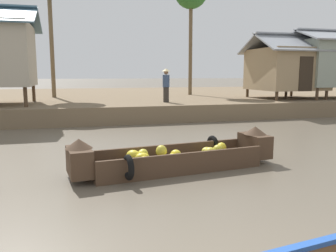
{
  "coord_description": "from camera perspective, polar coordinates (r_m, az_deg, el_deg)",
  "views": [
    {
      "loc": [
        -1.62,
        -2.4,
        2.19
      ],
      "look_at": [
        0.67,
        6.03,
        0.86
      ],
      "focal_mm": 36.75,
      "sensor_mm": 36.0,
      "label": 1
    }
  ],
  "objects": [
    {
      "name": "ground_plane",
      "position": [
        12.7,
        -7.65,
        -1.35
      ],
      "size": [
        300.0,
        300.0,
        0.0
      ],
      "primitive_type": "plane",
      "color": "#665B4C"
    },
    {
      "name": "riverbank_strip",
      "position": [
        24.67,
        -11.44,
        4.31
      ],
      "size": [
        160.0,
        20.0,
        0.79
      ],
      "primitive_type": "cube",
      "color": "#756047",
      "rests_on": "ground"
    },
    {
      "name": "stilt_house_mid_right",
      "position": [
        22.38,
        25.51,
        9.47
      ],
      "size": [
        5.06,
        3.7,
        3.9
      ],
      "color": "#4C3826",
      "rests_on": "riverbank_strip"
    },
    {
      "name": "stilt_house_mid_left",
      "position": [
        20.99,
        18.99,
        9.06
      ],
      "size": [
        4.18,
        4.05,
        3.67
      ],
      "color": "#4C3826",
      "rests_on": "riverbank_strip"
    },
    {
      "name": "vendor_person",
      "position": [
        17.09,
        -0.32,
        7.06
      ],
      "size": [
        0.44,
        0.44,
        1.66
      ],
      "color": "#332D28",
      "rests_on": "riverbank_strip"
    },
    {
      "name": "banana_boat",
      "position": [
        7.91,
        1.25,
        -5.11
      ],
      "size": [
        4.93,
        2.07,
        0.88
      ],
      "color": "#473323",
      "rests_on": "ground"
    }
  ]
}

